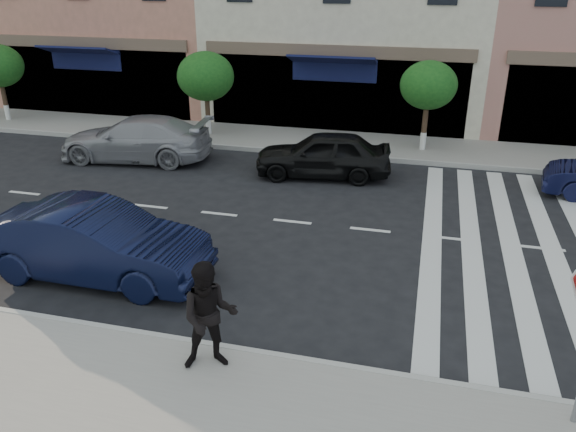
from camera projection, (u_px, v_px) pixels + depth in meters
The scene contains 8 objects.
ground at pixel (242, 304), 10.86m from camera, with size 120.00×120.00×0.00m, color black.
sidewalk_far at pixel (339, 143), 20.57m from camera, with size 60.00×3.00×0.15m, color gray.
street_tree_wb at pixel (206, 77), 20.63m from camera, with size 2.10×2.10×3.06m.
street_tree_c at pixel (429, 86), 18.78m from camera, with size 1.90×1.90×3.04m.
walker at pixel (209, 316), 8.62m from camera, with size 0.89×0.69×1.83m, color black.
car_near_mid at pixel (95, 243), 11.56m from camera, with size 1.66×4.77×1.57m, color black.
car_far_left at pixel (136, 139), 18.78m from camera, with size 2.05×5.04×1.46m, color #939297.
car_far_mid at pixel (323, 154), 17.29m from camera, with size 1.67×4.15×1.41m, color black.
Camera 1 is at (3.17, -8.72, 5.96)m, focal length 35.00 mm.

